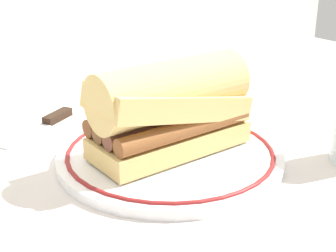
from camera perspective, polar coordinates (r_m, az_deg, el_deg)
ground_plane at (r=0.63m, az=1.39°, el=-3.61°), size 1.50×1.50×0.00m
plate at (r=0.62m, az=-0.00°, el=-3.18°), size 0.28×0.28×0.01m
sausage_sandwich at (r=0.60m, az=-0.00°, el=2.33°), size 0.20×0.10×0.11m
butter_knife at (r=0.75m, az=-14.25°, el=0.20°), size 0.14×0.09×0.01m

